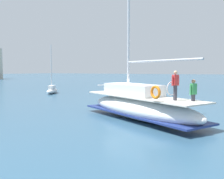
% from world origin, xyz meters
% --- Properties ---
extents(ground_plane, '(400.00, 400.00, 0.00)m').
position_xyz_m(ground_plane, '(0.00, 0.00, 0.00)').
color(ground_plane, '#2D516B').
extents(main_sailboat, '(6.45, 9.66, 11.79)m').
position_xyz_m(main_sailboat, '(-1.50, -1.43, 0.90)').
color(main_sailboat, white).
rests_on(main_sailboat, ground).
extents(moored_catamaran, '(4.12, 2.85, 6.44)m').
position_xyz_m(moored_catamaran, '(8.97, 15.76, 0.48)').
color(moored_catamaran, silver).
rests_on(moored_catamaran, ground).
extents(mooring_buoy, '(0.57, 0.57, 0.89)m').
position_xyz_m(mooring_buoy, '(5.07, 3.04, 0.17)').
color(mooring_buoy, silver).
rests_on(mooring_buoy, ground).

